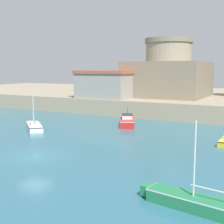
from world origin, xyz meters
TOP-DOWN VIEW (x-y plane):
  - ground_plane at (0.00, 0.00)m, footprint 200.00×200.00m
  - quay_seawall at (0.00, 42.15)m, footprint 120.00×40.00m
  - sailboat_green_3 at (14.29, -3.53)m, footprint 6.36×2.13m
  - sailboat_white_4 at (-8.25, 8.85)m, footprint 5.04×4.59m
  - motorboat_red_5 at (0.41, 16.52)m, footprint 3.57×5.35m
  - fortress at (0.00, 33.25)m, footprint 12.78×12.78m
  - harbor_shed_near_wharf at (-8.00, 25.97)m, footprint 8.99×7.19m

SIDE VIEW (x-z plane):
  - ground_plane at x=0.00m, z-range 0.00..0.00m
  - sailboat_white_4 at x=-8.25m, z-range -1.87..2.67m
  - sailboat_green_3 at x=14.29m, z-range -1.90..2.71m
  - motorboat_red_5 at x=0.41m, z-range -0.63..1.76m
  - quay_seawall at x=0.00m, z-range 0.00..2.50m
  - harbor_shed_near_wharf at x=-8.00m, z-range 2.52..6.96m
  - fortress at x=0.00m, z-range 1.29..11.14m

